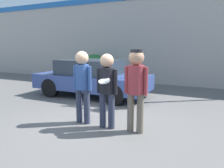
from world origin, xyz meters
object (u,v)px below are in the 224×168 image
person_middle_with_frisbee (107,85)px  parked_car_near (92,77)px  shrub (94,68)px  person_left (82,81)px  person_right (136,83)px

person_middle_with_frisbee → parked_car_near: (-2.03, 2.68, -0.31)m
shrub → person_left: bearing=-62.0°
shrub → person_middle_with_frisbee: bearing=-56.9°
person_middle_with_frisbee → person_right: (0.67, 0.04, 0.09)m
person_left → shrub: bearing=118.0°
person_right → shrub: person_right is taller
person_right → parked_car_near: size_ratio=0.42×
person_left → shrub: (-2.89, 5.44, -0.32)m
person_left → parked_car_near: 2.99m
person_left → person_right: (1.35, 0.01, 0.06)m
person_middle_with_frisbee → person_left: bearing=177.6°
person_middle_with_frisbee → parked_car_near: bearing=127.1°
person_left → person_middle_with_frisbee: size_ratio=1.03×
parked_car_near → person_right: bearing=-44.4°
parked_car_near → shrub: 3.19m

